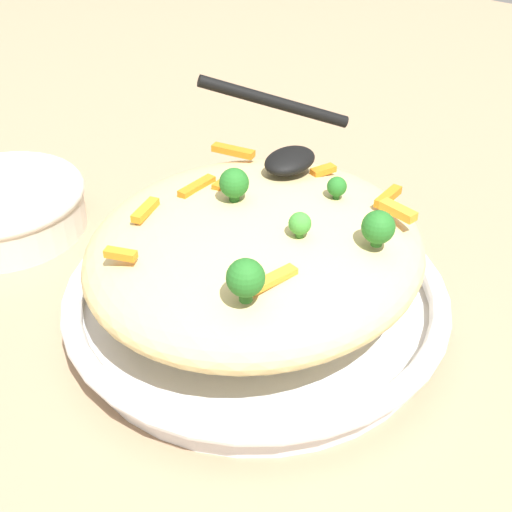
# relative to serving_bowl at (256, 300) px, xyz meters

# --- Properties ---
(ground_plane) EXTENTS (2.40, 2.40, 0.00)m
(ground_plane) POSITION_rel_serving_bowl_xyz_m (0.00, 0.00, -0.02)
(ground_plane) COLOR #9E7F60
(serving_bowl) EXTENTS (0.35, 0.35, 0.04)m
(serving_bowl) POSITION_rel_serving_bowl_xyz_m (0.00, 0.00, 0.00)
(serving_bowl) COLOR silver
(serving_bowl) RESTS_ON ground_plane
(pasta_mound) EXTENTS (0.31, 0.29, 0.08)m
(pasta_mound) POSITION_rel_serving_bowl_xyz_m (0.00, 0.00, 0.06)
(pasta_mound) COLOR #D1BA7A
(pasta_mound) RESTS_ON serving_bowl
(carrot_piece_0) EXTENTS (0.03, 0.01, 0.01)m
(carrot_piece_0) POSITION_rel_serving_bowl_xyz_m (-0.02, -0.05, 0.10)
(carrot_piece_0) COLOR orange
(carrot_piece_0) RESTS_ON pasta_mound
(carrot_piece_1) EXTENTS (0.02, 0.03, 0.01)m
(carrot_piece_1) POSITION_rel_serving_bowl_xyz_m (0.11, -0.04, 0.09)
(carrot_piece_1) COLOR orange
(carrot_piece_1) RESTS_ON pasta_mound
(carrot_piece_2) EXTENTS (0.02, 0.04, 0.01)m
(carrot_piece_2) POSITION_rel_serving_bowl_xyz_m (-0.08, 0.09, 0.09)
(carrot_piece_2) COLOR orange
(carrot_piece_2) RESTS_ON pasta_mound
(carrot_piece_3) EXTENTS (0.02, 0.04, 0.01)m
(carrot_piece_3) POSITION_rel_serving_bowl_xyz_m (-0.08, -0.09, 0.09)
(carrot_piece_3) COLOR orange
(carrot_piece_3) RESTS_ON pasta_mound
(carrot_piece_4) EXTENTS (0.04, 0.02, 0.01)m
(carrot_piece_4) POSITION_rel_serving_bowl_xyz_m (0.05, -0.08, 0.09)
(carrot_piece_4) COLOR orange
(carrot_piece_4) RESTS_ON pasta_mound
(carrot_piece_5) EXTENTS (0.04, 0.01, 0.01)m
(carrot_piece_5) POSITION_rel_serving_bowl_xyz_m (-0.09, 0.07, 0.09)
(carrot_piece_5) COLOR orange
(carrot_piece_5) RESTS_ON pasta_mound
(carrot_piece_6) EXTENTS (0.03, 0.02, 0.01)m
(carrot_piece_6) POSITION_rel_serving_bowl_xyz_m (-0.10, -0.00, 0.09)
(carrot_piece_6) COLOR orange
(carrot_piece_6) RESTS_ON pasta_mound
(carrot_piece_7) EXTENTS (0.04, 0.02, 0.01)m
(carrot_piece_7) POSITION_rel_serving_bowl_xyz_m (0.06, 0.07, 0.09)
(carrot_piece_7) COLOR orange
(carrot_piece_7) RESTS_ON pasta_mound
(carrot_piece_8) EXTENTS (0.04, 0.01, 0.01)m
(carrot_piece_8) POSITION_rel_serving_bowl_xyz_m (-0.00, -0.07, 0.09)
(carrot_piece_8) COLOR orange
(carrot_piece_8) RESTS_ON pasta_mound
(broccoli_floret_0) EXTENTS (0.03, 0.03, 0.03)m
(broccoli_floret_0) POSITION_rel_serving_bowl_xyz_m (-0.03, 0.10, 0.11)
(broccoli_floret_0) COLOR #205B1C
(broccoli_floret_0) RESTS_ON pasta_mound
(broccoli_floret_1) EXTENTS (0.03, 0.03, 0.03)m
(broccoli_floret_1) POSITION_rel_serving_bowl_xyz_m (-0.00, -0.02, 0.11)
(broccoli_floret_1) COLOR #205B1C
(broccoli_floret_1) RESTS_ON pasta_mound
(broccoli_floret_2) EXTENTS (0.02, 0.02, 0.02)m
(broccoli_floret_2) POSITION_rel_serving_bowl_xyz_m (-0.06, 0.04, 0.10)
(broccoli_floret_2) COLOR #205B1C
(broccoli_floret_2) RESTS_ON pasta_mound
(broccoli_floret_3) EXTENTS (0.02, 0.02, 0.02)m
(broccoli_floret_3) POSITION_rel_serving_bowl_xyz_m (0.01, 0.05, 0.11)
(broccoli_floret_3) COLOR #377928
(broccoli_floret_3) RESTS_ON pasta_mound
(broccoli_floret_4) EXTENTS (0.03, 0.03, 0.03)m
(broccoli_floret_4) POSITION_rel_serving_bowl_xyz_m (0.09, 0.06, 0.11)
(broccoli_floret_4) COLOR #205B1C
(broccoli_floret_4) RESTS_ON pasta_mound
(serving_spoon) EXTENTS (0.14, 0.13, 0.07)m
(serving_spoon) POSITION_rel_serving_bowl_xyz_m (-0.09, -0.04, 0.11)
(serving_spoon) COLOR black
(serving_spoon) RESTS_ON pasta_mound
(companion_bowl) EXTENTS (0.18, 0.18, 0.05)m
(companion_bowl) POSITION_rel_serving_bowl_xyz_m (0.05, -0.32, 0.01)
(companion_bowl) COLOR beige
(companion_bowl) RESTS_ON ground_plane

